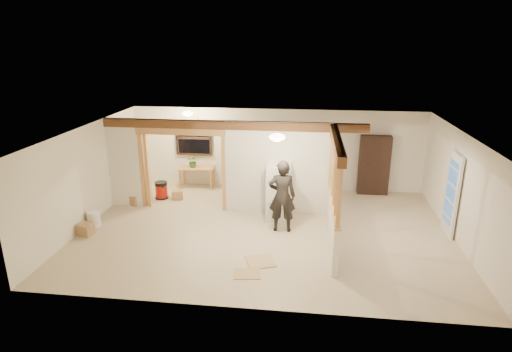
# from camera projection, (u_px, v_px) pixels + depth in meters

# --- Properties ---
(floor) EXTENTS (9.00, 6.50, 0.01)m
(floor) POSITION_uv_depth(u_px,v_px,m) (265.00, 230.00, 10.61)
(floor) COLOR #C0AC8F
(floor) RESTS_ON ground
(ceiling) EXTENTS (9.00, 6.50, 0.01)m
(ceiling) POSITION_uv_depth(u_px,v_px,m) (266.00, 131.00, 9.84)
(ceiling) COLOR white
(wall_back) EXTENTS (9.00, 0.01, 2.50)m
(wall_back) POSITION_uv_depth(u_px,v_px,m) (276.00, 149.00, 13.30)
(wall_back) COLOR silver
(wall_back) RESTS_ON floor
(wall_front) EXTENTS (9.00, 0.01, 2.50)m
(wall_front) POSITION_uv_depth(u_px,v_px,m) (246.00, 245.00, 7.16)
(wall_front) COLOR silver
(wall_front) RESTS_ON floor
(wall_left) EXTENTS (0.01, 6.50, 2.50)m
(wall_left) POSITION_uv_depth(u_px,v_px,m) (88.00, 175.00, 10.75)
(wall_left) COLOR silver
(wall_left) RESTS_ON floor
(wall_right) EXTENTS (0.01, 6.50, 2.50)m
(wall_right) POSITION_uv_depth(u_px,v_px,m) (462.00, 190.00, 9.70)
(wall_right) COLOR silver
(wall_right) RESTS_ON floor
(partition_left_stub) EXTENTS (0.90, 0.12, 2.50)m
(partition_left_stub) POSITION_uv_depth(u_px,v_px,m) (124.00, 163.00, 11.83)
(partition_left_stub) COLOR silver
(partition_left_stub) RESTS_ON floor
(partition_center) EXTENTS (2.80, 0.12, 2.50)m
(partition_center) POSITION_uv_depth(u_px,v_px,m) (278.00, 168.00, 11.34)
(partition_center) COLOR silver
(partition_center) RESTS_ON floor
(doorway_frame) EXTENTS (2.46, 0.14, 2.20)m
(doorway_frame) POSITION_uv_depth(u_px,v_px,m) (183.00, 170.00, 11.68)
(doorway_frame) COLOR tan
(doorway_frame) RESTS_ON floor
(header_beam_back) EXTENTS (7.00, 0.18, 0.22)m
(header_beam_back) POSITION_uv_depth(u_px,v_px,m) (232.00, 125.00, 11.13)
(header_beam_back) COLOR brown
(header_beam_back) RESTS_ON ceiling
(header_beam_right) EXTENTS (0.18, 3.30, 0.22)m
(header_beam_right) POSITION_uv_depth(u_px,v_px,m) (337.00, 142.00, 9.32)
(header_beam_right) COLOR brown
(header_beam_right) RESTS_ON ceiling
(pony_wall) EXTENTS (0.12, 3.20, 1.00)m
(pony_wall) POSITION_uv_depth(u_px,v_px,m) (332.00, 221.00, 9.89)
(pony_wall) COLOR silver
(pony_wall) RESTS_ON floor
(stud_partition) EXTENTS (0.14, 3.20, 1.32)m
(stud_partition) POSITION_uv_depth(u_px,v_px,m) (335.00, 174.00, 9.54)
(stud_partition) COLOR tan
(stud_partition) RESTS_ON pony_wall
(window_back) EXTENTS (1.12, 0.10, 1.10)m
(window_back) POSITION_uv_depth(u_px,v_px,m) (194.00, 138.00, 13.43)
(window_back) COLOR black
(window_back) RESTS_ON wall_back
(french_door) EXTENTS (0.12, 0.86, 2.00)m
(french_door) POSITION_uv_depth(u_px,v_px,m) (452.00, 194.00, 10.17)
(french_door) COLOR white
(french_door) RESTS_ON floor
(ceiling_dome_main) EXTENTS (0.36, 0.36, 0.16)m
(ceiling_dome_main) POSITION_uv_depth(u_px,v_px,m) (277.00, 137.00, 9.34)
(ceiling_dome_main) COLOR #FFEABF
(ceiling_dome_main) RESTS_ON ceiling
(ceiling_dome_util) EXTENTS (0.32, 0.32, 0.14)m
(ceiling_dome_util) POSITION_uv_depth(u_px,v_px,m) (188.00, 113.00, 12.31)
(ceiling_dome_util) COLOR #FFEABF
(ceiling_dome_util) RESTS_ON ceiling
(hanging_bulb) EXTENTS (0.07, 0.07, 0.07)m
(hanging_bulb) POSITION_uv_depth(u_px,v_px,m) (199.00, 129.00, 11.68)
(hanging_bulb) COLOR #FFD88C
(hanging_bulb) RESTS_ON ceiling
(refrigerator) EXTENTS (0.61, 0.59, 1.48)m
(refrigerator) POSITION_uv_depth(u_px,v_px,m) (279.00, 191.00, 11.15)
(refrigerator) COLOR silver
(refrigerator) RESTS_ON floor
(woman) EXTENTS (0.68, 0.47, 1.80)m
(woman) POSITION_uv_depth(u_px,v_px,m) (282.00, 196.00, 10.33)
(woman) COLOR #2A2726
(woman) RESTS_ON floor
(work_table) EXTENTS (1.12, 0.64, 0.67)m
(work_table) POSITION_uv_depth(u_px,v_px,m) (197.00, 177.00, 13.56)
(work_table) COLOR tan
(work_table) RESTS_ON floor
(potted_plant) EXTENTS (0.39, 0.34, 0.40)m
(potted_plant) POSITION_uv_depth(u_px,v_px,m) (193.00, 161.00, 13.35)
(potted_plant) COLOR #266924
(potted_plant) RESTS_ON work_table
(shop_vac) EXTENTS (0.48, 0.48, 0.52)m
(shop_vac) POSITION_uv_depth(u_px,v_px,m) (161.00, 190.00, 12.64)
(shop_vac) COLOR #A0140A
(shop_vac) RESTS_ON floor
(bookshelf) EXTENTS (0.90, 0.30, 1.81)m
(bookshelf) POSITION_uv_depth(u_px,v_px,m) (374.00, 165.00, 12.85)
(bookshelf) COLOR black
(bookshelf) RESTS_ON floor
(bucket) EXTENTS (0.39, 0.39, 0.41)m
(bucket) POSITION_uv_depth(u_px,v_px,m) (94.00, 219.00, 10.74)
(bucket) COLOR silver
(bucket) RESTS_ON floor
(box_util_a) EXTENTS (0.37, 0.34, 0.27)m
(box_util_a) POSITION_uv_depth(u_px,v_px,m) (177.00, 195.00, 12.64)
(box_util_a) COLOR #A87A51
(box_util_a) RESTS_ON floor
(box_util_b) EXTENTS (0.38, 0.38, 0.29)m
(box_util_b) POSITION_uv_depth(u_px,v_px,m) (134.00, 200.00, 12.22)
(box_util_b) COLOR #A87A51
(box_util_b) RESTS_ON floor
(box_front) EXTENTS (0.41, 0.36, 0.29)m
(box_front) POSITION_uv_depth(u_px,v_px,m) (85.00, 229.00, 10.32)
(box_front) COLOR #A87A51
(box_front) RESTS_ON floor
(floor_panel_near) EXTENTS (0.73, 0.73, 0.02)m
(floor_panel_near) POSITION_uv_depth(u_px,v_px,m) (260.00, 261.00, 9.10)
(floor_panel_near) COLOR tan
(floor_panel_near) RESTS_ON floor
(floor_panel_far) EXTENTS (0.58, 0.49, 0.02)m
(floor_panel_far) POSITION_uv_depth(u_px,v_px,m) (247.00, 274.00, 8.63)
(floor_panel_far) COLOR tan
(floor_panel_far) RESTS_ON floor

